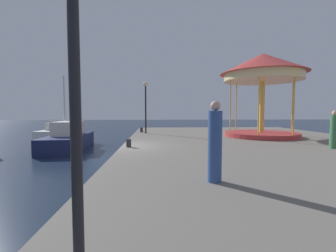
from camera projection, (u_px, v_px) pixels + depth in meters
The scene contains 11 objects.
ground_plane at pixel (122, 161), 11.66m from camera, with size 120.00×120.00×0.00m, color #162338.
quay_dock at pixel (269, 152), 12.07m from camera, with size 15.47×26.26×0.80m, color slate.
sailboat_white at pixel (61, 132), 20.98m from camera, with size 2.41×5.71×5.93m.
motorboat_navy at pixel (69, 139), 15.26m from camera, with size 2.52×5.72×1.86m.
carousel at pixel (262, 75), 15.54m from camera, with size 5.72×5.72×5.70m.
lamp_post_near_edge at pixel (73, 8), 2.32m from camera, with size 0.36×0.36×4.04m.
lamp_post_mid_promenade at pixel (146, 98), 18.02m from camera, with size 0.36×0.36×4.11m.
bollard_center at pixel (142, 130), 19.18m from camera, with size 0.24×0.24×0.40m, color #2D2D33.
bollard_south at pixel (129, 143), 11.05m from camera, with size 0.24×0.24×0.40m, color #2D2D33.
person_by_the_water at pixel (334, 131), 10.60m from camera, with size 0.34×0.34×1.78m.
person_mid_promenade at pixel (215, 144), 5.54m from camera, with size 0.34×0.34×1.99m.
Camera 1 is at (1.70, -11.64, 2.53)m, focal length 24.24 mm.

